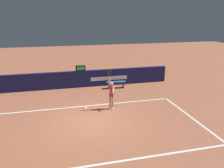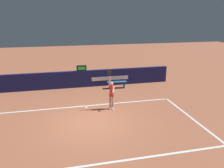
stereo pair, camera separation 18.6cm
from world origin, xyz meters
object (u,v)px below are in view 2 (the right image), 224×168
(tennis_player, at_px, (111,93))
(courtside_bench_near, at_px, (117,83))
(tennis_ball, at_px, (109,69))
(speed_display, at_px, (82,68))

(tennis_player, height_order, courtside_bench_near, tennis_player)
(tennis_player, distance_m, courtside_bench_near, 3.95)
(tennis_player, bearing_deg, courtside_bench_near, 71.13)
(tennis_ball, bearing_deg, tennis_player, -26.76)
(speed_display, distance_m, tennis_ball, 4.74)
(speed_display, relative_size, tennis_ball, 10.17)
(speed_display, relative_size, tennis_player, 0.30)
(speed_display, xyz_separation_m, tennis_ball, (1.11, -4.51, 0.93))
(speed_display, bearing_deg, courtside_bench_near, -19.43)
(tennis_ball, bearing_deg, speed_display, 103.79)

